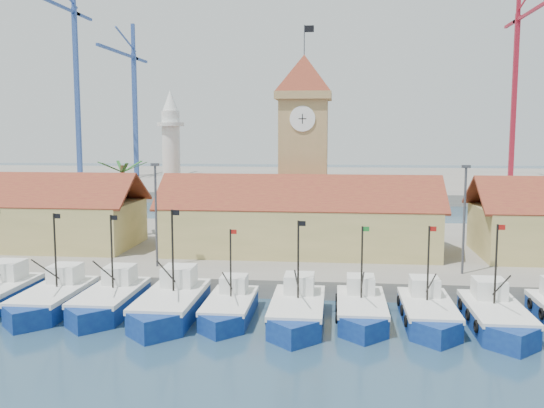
# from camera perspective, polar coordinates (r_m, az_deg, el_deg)

# --- Properties ---
(ground) EXTENTS (400.00, 400.00, 0.00)m
(ground) POSITION_cam_1_polar(r_m,az_deg,el_deg) (40.96, 0.86, -12.03)
(ground) COLOR #1B3649
(ground) RESTS_ON ground
(quay) EXTENTS (140.00, 32.00, 1.50)m
(quay) POSITION_cam_1_polar(r_m,az_deg,el_deg) (63.92, 2.84, -4.41)
(quay) COLOR gray
(quay) RESTS_ON ground
(terminal) EXTENTS (240.00, 80.00, 2.00)m
(terminal) POSITION_cam_1_polar(r_m,az_deg,el_deg) (149.13, 4.74, 2.17)
(terminal) COLOR gray
(terminal) RESTS_ON ground
(boat_1) EXTENTS (3.67, 10.07, 7.62)m
(boat_1) POSITION_cam_1_polar(r_m,az_deg,el_deg) (48.15, -20.03, -8.57)
(boat_1) COLOR navy
(boat_1) RESTS_ON ground
(boat_2) EXTENTS (3.63, 9.95, 7.53)m
(boat_2) POSITION_cam_1_polar(r_m,az_deg,el_deg) (46.66, -15.11, -8.89)
(boat_2) COLOR navy
(boat_2) RESTS_ON ground
(boat_3) EXTENTS (3.92, 10.75, 8.13)m
(boat_3) POSITION_cam_1_polar(r_m,az_deg,el_deg) (44.30, -9.58, -9.51)
(boat_3) COLOR navy
(boat_3) RESTS_ON ground
(boat_4) EXTENTS (3.23, 8.84, 6.69)m
(boat_4) POSITION_cam_1_polar(r_m,az_deg,el_deg) (43.69, -4.07, -9.87)
(boat_4) COLOR navy
(boat_4) RESTS_ON ground
(boat_5) EXTENTS (3.62, 9.93, 7.51)m
(boat_5) POSITION_cam_1_polar(r_m,az_deg,el_deg) (42.50, 2.38, -10.22)
(boat_5) COLOR navy
(boat_5) RESTS_ON ground
(boat_6) EXTENTS (3.39, 9.28, 7.02)m
(boat_6) POSITION_cam_1_polar(r_m,az_deg,el_deg) (43.40, 8.42, -10.00)
(boat_6) COLOR navy
(boat_6) RESTS_ON ground
(boat_7) EXTENTS (3.45, 9.45, 7.15)m
(boat_7) POSITION_cam_1_polar(r_m,az_deg,el_deg) (43.60, 14.52, -10.05)
(boat_7) COLOR navy
(boat_7) RESTS_ON ground
(boat_8) EXTENTS (3.60, 9.85, 7.45)m
(boat_8) POSITION_cam_1_polar(r_m,az_deg,el_deg) (43.88, 20.42, -10.12)
(boat_8) COLOR navy
(boat_8) RESTS_ON ground
(hall_center) EXTENTS (27.04, 10.13, 7.61)m
(hall_center) POSITION_cam_1_polar(r_m,az_deg,el_deg) (59.42, 2.63, -2.10)
(hall_center) COLOR tan
(hall_center) RESTS_ON quay
(clock_tower) EXTENTS (5.80, 5.80, 22.70)m
(clock_tower) POSITION_cam_1_polar(r_m,az_deg,el_deg) (64.68, 3.00, 5.73)
(clock_tower) COLOR tan
(clock_tower) RESTS_ON quay
(minaret) EXTENTS (3.00, 3.00, 16.30)m
(minaret) POSITION_cam_1_polar(r_m,az_deg,el_deg) (69.20, -9.45, 3.87)
(minaret) COLOR silver
(minaret) RESTS_ON quay
(palm_tree) EXTENTS (5.60, 5.03, 8.39)m
(palm_tree) POSITION_cam_1_polar(r_m,az_deg,el_deg) (69.09, -13.84, 0.86)
(palm_tree) COLOR brown
(palm_tree) RESTS_ON quay
(lamp_posts) EXTENTS (80.70, 0.25, 9.03)m
(lamp_posts) POSITION_cam_1_polar(r_m,az_deg,el_deg) (51.13, 2.66, -0.75)
(lamp_posts) COLOR #3F3F44
(lamp_posts) RESTS_ON quay
(crane_blue_far) EXTENTS (1.00, 36.14, 46.92)m
(crane_blue_far) POSITION_cam_1_polar(r_m,az_deg,el_deg) (152.69, -18.24, 12.23)
(crane_blue_far) COLOR #2E4A8F
(crane_blue_far) RESTS_ON terminal
(crane_blue_near) EXTENTS (1.00, 32.80, 37.06)m
(crane_blue_near) POSITION_cam_1_polar(r_m,az_deg,el_deg) (153.57, -13.00, 10.21)
(crane_blue_near) COLOR #2E4A8F
(crane_blue_near) RESTS_ON terminal
(crane_red_right) EXTENTS (1.00, 34.87, 43.82)m
(crane_red_right) POSITION_cam_1_polar(r_m,az_deg,el_deg) (147.93, 22.11, 11.55)
(crane_red_right) COLOR maroon
(crane_red_right) RESTS_ON terminal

